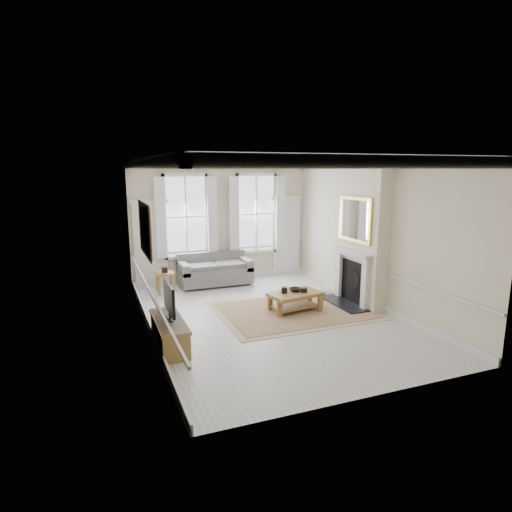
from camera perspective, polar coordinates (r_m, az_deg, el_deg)
name	(u,v)px	position (r m, az deg, el deg)	size (l,w,h in m)	color
floor	(270,317)	(9.51, 1.90, -8.17)	(7.20, 7.20, 0.00)	#B7B5AD
ceiling	(271,159)	(8.96, 2.05, 12.76)	(7.20, 7.20, 0.00)	white
back_wall	(222,222)	(12.44, -4.59, 4.55)	(5.20, 5.20, 0.00)	beige
left_wall	(145,250)	(8.42, -14.53, 0.84)	(7.20, 7.20, 0.00)	beige
right_wall	(373,235)	(10.37, 15.31, 2.77)	(7.20, 7.20, 0.00)	beige
window_left	(186,217)	(12.11, -9.32, 5.19)	(1.26, 0.20, 2.20)	#B2BCC6
window_right	(256,214)	(12.71, 0.02, 5.64)	(1.26, 0.20, 2.20)	#B2BCC6
door_left	(151,245)	(12.06, -13.87, 1.38)	(0.90, 0.08, 2.30)	silver
door_right	(286,237)	(13.21, 4.05, 2.55)	(0.90, 0.08, 2.30)	silver
painting	(145,229)	(8.66, -14.62, 3.48)	(0.05, 1.66, 1.06)	#B76C1F
chimney_breast	(361,234)	(10.43, 13.88, 2.89)	(0.35, 1.70, 3.38)	beige
hearth	(343,303)	(10.57, 11.54, -6.22)	(0.55, 1.50, 0.05)	black
fireplace	(352,274)	(10.49, 12.62, -2.39)	(0.21, 1.45, 1.33)	silver
mirror	(354,219)	(10.27, 12.99, 4.77)	(0.06, 1.26, 1.06)	gold
sofa	(215,271)	(12.10, -5.55, -2.07)	(1.98, 0.97, 0.89)	#565654
side_table	(165,276)	(11.49, -12.06, -2.67)	(0.46, 0.46, 0.55)	olive
rug	(295,311)	(9.94, 5.20, -7.26)	(3.50, 2.60, 0.02)	#8E6C49
coffee_table	(295,296)	(9.84, 5.24, -5.32)	(1.28, 0.88, 0.44)	olive
ceramic_pot_a	(284,290)	(9.73, 3.80, -4.56)	(0.14, 0.14, 0.14)	black
ceramic_pot_b	(304,290)	(9.84, 6.43, -4.53)	(0.14, 0.14, 0.10)	black
bowl	(295,290)	(9.91, 5.25, -4.49)	(0.29, 0.29, 0.07)	black
tv_stand	(169,333)	(8.09, -11.46, -10.05)	(0.47, 1.47, 0.53)	olive
tv	(169,299)	(7.88, -11.49, -5.58)	(0.08, 0.90, 0.68)	black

